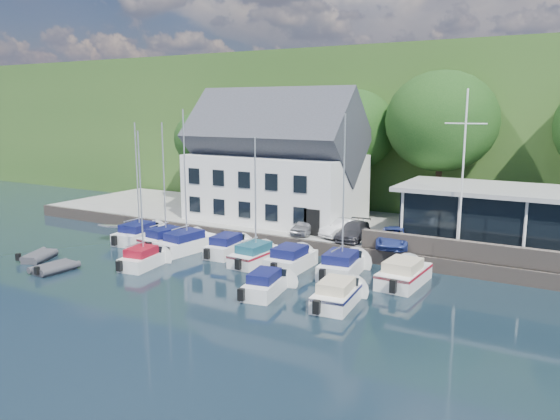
{
  "coord_description": "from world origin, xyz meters",
  "views": [
    {
      "loc": [
        16.18,
        -23.18,
        10.47
      ],
      "look_at": [
        -2.24,
        9.0,
        3.45
      ],
      "focal_mm": 35.0,
      "sensor_mm": 36.0,
      "label": 1
    }
  ],
  "objects_px": {
    "flagpole": "(463,175)",
    "boat_r2_3": "(266,282)",
    "car_blue": "(395,237)",
    "boat_r1_7": "(404,272)",
    "boat_r1_0": "(137,183)",
    "car_white": "(343,228)",
    "boat_r1_2": "(185,188)",
    "boat_r1_5": "(291,257)",
    "boat_r1_6": "(343,203)",
    "boat_r1_3": "(228,244)",
    "car_dgrey": "(353,231)",
    "harbor_building": "(275,168)",
    "dinghy_0": "(39,255)",
    "boat_r1_1": "(164,185)",
    "car_silver": "(306,225)",
    "boat_r2_4": "(338,292)",
    "dinghy_1": "(54,266)",
    "boat_r2_1": "(141,205)",
    "boat_r1_4": "(255,199)",
    "club_pavilion": "(498,217)"
  },
  "relations": [
    {
      "from": "boat_r1_2",
      "to": "car_blue",
      "type": "bearing_deg",
      "value": 28.28
    },
    {
      "from": "boat_r1_0",
      "to": "boat_r1_2",
      "type": "relative_size",
      "value": 0.99
    },
    {
      "from": "boat_r1_3",
      "to": "car_dgrey",
      "type": "bearing_deg",
      "value": 28.97
    },
    {
      "from": "boat_r1_0",
      "to": "boat_r2_1",
      "type": "bearing_deg",
      "value": -49.21
    },
    {
      "from": "harbor_building",
      "to": "car_white",
      "type": "height_order",
      "value": "harbor_building"
    },
    {
      "from": "car_dgrey",
      "to": "boat_r1_1",
      "type": "height_order",
      "value": "boat_r1_1"
    },
    {
      "from": "boat_r1_2",
      "to": "boat_r1_3",
      "type": "bearing_deg",
      "value": 21.34
    },
    {
      "from": "car_silver",
      "to": "boat_r1_3",
      "type": "height_order",
      "value": "car_silver"
    },
    {
      "from": "boat_r1_6",
      "to": "boat_r2_1",
      "type": "relative_size",
      "value": 1.11
    },
    {
      "from": "boat_r1_7",
      "to": "boat_r1_2",
      "type": "bearing_deg",
      "value": -175.54
    },
    {
      "from": "car_white",
      "to": "dinghy_0",
      "type": "distance_m",
      "value": 21.64
    },
    {
      "from": "boat_r1_5",
      "to": "boat_r2_4",
      "type": "bearing_deg",
      "value": -41.62
    },
    {
      "from": "boat_r2_1",
      "to": "boat_r2_3",
      "type": "height_order",
      "value": "boat_r2_1"
    },
    {
      "from": "boat_r1_1",
      "to": "boat_r1_7",
      "type": "xyz_separation_m",
      "value": [
        18.19,
        0.43,
        -3.97
      ]
    },
    {
      "from": "boat_r1_1",
      "to": "boat_r1_4",
      "type": "distance_m",
      "value": 8.11
    },
    {
      "from": "car_white",
      "to": "dinghy_1",
      "type": "xyz_separation_m",
      "value": [
        -13.89,
        -14.45,
        -1.3
      ]
    },
    {
      "from": "boat_r1_2",
      "to": "boat_r1_4",
      "type": "distance_m",
      "value": 6.11
    },
    {
      "from": "boat_r2_4",
      "to": "dinghy_1",
      "type": "height_order",
      "value": "boat_r2_4"
    },
    {
      "from": "car_dgrey",
      "to": "car_blue",
      "type": "relative_size",
      "value": 1.07
    },
    {
      "from": "boat_r1_1",
      "to": "harbor_building",
      "type": "bearing_deg",
      "value": 75.16
    },
    {
      "from": "club_pavilion",
      "to": "flagpole",
      "type": "distance_m",
      "value": 5.47
    },
    {
      "from": "car_white",
      "to": "boat_r2_1",
      "type": "relative_size",
      "value": 0.46
    },
    {
      "from": "flagpole",
      "to": "boat_r1_6",
      "type": "bearing_deg",
      "value": -144.78
    },
    {
      "from": "boat_r1_6",
      "to": "dinghy_1",
      "type": "height_order",
      "value": "boat_r1_6"
    },
    {
      "from": "boat_r1_6",
      "to": "boat_r2_3",
      "type": "distance_m",
      "value": 7.1
    },
    {
      "from": "harbor_building",
      "to": "boat_r1_5",
      "type": "height_order",
      "value": "harbor_building"
    },
    {
      "from": "car_blue",
      "to": "flagpole",
      "type": "xyz_separation_m",
      "value": [
        4.36,
        -0.48,
        4.6
      ]
    },
    {
      "from": "dinghy_1",
      "to": "boat_r2_3",
      "type": "bearing_deg",
      "value": 17.38
    },
    {
      "from": "boat_r1_7",
      "to": "dinghy_1",
      "type": "bearing_deg",
      "value": -153.99
    },
    {
      "from": "car_silver",
      "to": "car_blue",
      "type": "bearing_deg",
      "value": -9.33
    },
    {
      "from": "boat_r1_3",
      "to": "boat_r1_6",
      "type": "distance_m",
      "value": 9.87
    },
    {
      "from": "car_silver",
      "to": "dinghy_0",
      "type": "bearing_deg",
      "value": -144.13
    },
    {
      "from": "boat_r1_6",
      "to": "boat_r2_1",
      "type": "height_order",
      "value": "boat_r1_6"
    },
    {
      "from": "harbor_building",
      "to": "dinghy_0",
      "type": "distance_m",
      "value": 19.46
    },
    {
      "from": "club_pavilion",
      "to": "boat_r2_3",
      "type": "relative_size",
      "value": 2.4
    },
    {
      "from": "car_white",
      "to": "flagpole",
      "type": "distance_m",
      "value": 9.95
    },
    {
      "from": "boat_r1_6",
      "to": "boat_r1_3",
      "type": "bearing_deg",
      "value": 171.3
    },
    {
      "from": "car_blue",
      "to": "boat_r1_1",
      "type": "distance_m",
      "value": 17.12
    },
    {
      "from": "boat_r1_7",
      "to": "boat_r1_3",
      "type": "bearing_deg",
      "value": -178.46
    },
    {
      "from": "car_silver",
      "to": "flagpole",
      "type": "xyz_separation_m",
      "value": [
        11.48,
        -0.97,
        4.68
      ]
    },
    {
      "from": "boat_r1_2",
      "to": "boat_r1_5",
      "type": "height_order",
      "value": "boat_r1_2"
    },
    {
      "from": "boat_r1_5",
      "to": "boat_r2_4",
      "type": "height_order",
      "value": "boat_r1_5"
    },
    {
      "from": "flagpole",
      "to": "boat_r2_3",
      "type": "distance_m",
      "value": 14.1
    },
    {
      "from": "car_blue",
      "to": "boat_r1_7",
      "type": "bearing_deg",
      "value": -76.66
    },
    {
      "from": "harbor_building",
      "to": "boat_r2_4",
      "type": "relative_size",
      "value": 2.54
    },
    {
      "from": "boat_r1_0",
      "to": "boat_r2_4",
      "type": "relative_size",
      "value": 1.64
    },
    {
      "from": "boat_r1_0",
      "to": "car_white",
      "type": "bearing_deg",
      "value": 16.1
    },
    {
      "from": "boat_r1_2",
      "to": "boat_r1_4",
      "type": "relative_size",
      "value": 1.07
    },
    {
      "from": "boat_r1_4",
      "to": "boat_r1_2",
      "type": "bearing_deg",
      "value": -178.62
    },
    {
      "from": "car_white",
      "to": "boat_r2_4",
      "type": "height_order",
      "value": "car_white"
    }
  ]
}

